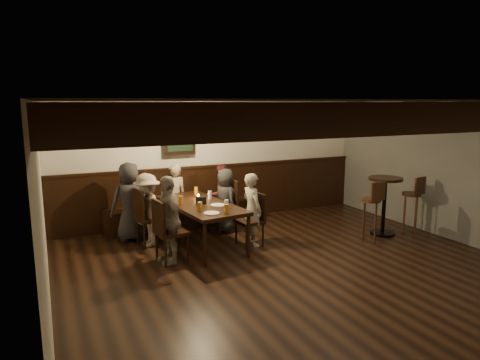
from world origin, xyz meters
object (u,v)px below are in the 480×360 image
chair_left_far (171,243)px  person_right_near (225,200)px  person_bench_left (130,201)px  person_bench_right (220,195)px  person_bench_centre (175,197)px  person_right_far (252,209)px  chair_left_near (150,228)px  dining_table (200,207)px  person_left_near (147,210)px  high_top_table (384,197)px  bar_stool_right (410,212)px  chair_right_near (224,216)px  chair_right_far (250,230)px  bar_stool_left (370,219)px  person_left_far (168,219)px

chair_left_far → person_right_near: (1.36, 1.07, 0.30)m
person_bench_left → person_bench_right: bearing=180.0°
person_bench_centre → person_right_far: 1.68m
person_bench_right → chair_left_near: bearing=15.5°
chair_left_near → person_bench_right: size_ratio=0.81×
dining_table → person_right_far: (0.80, -0.36, -0.05)m
chair_left_far → person_left_near: (-0.13, 0.89, 0.32)m
chair_left_near → dining_table: bearing=58.0°
person_bench_right → person_bench_left: bearing=-0.0°
high_top_table → bar_stool_right: bar_stool_right is taller
chair_left_near → person_bench_left: (-0.23, 0.43, 0.39)m
dining_table → person_right_near: 0.88m
chair_right_near → person_right_near: (0.03, 0.00, 0.30)m
chair_left_far → chair_right_far: size_ratio=1.10×
person_right_near → bar_stool_left: size_ratio=1.11×
person_bench_centre → person_left_near: size_ratio=1.03×
person_left_far → person_right_near: person_left_far is taller
dining_table → person_bench_right: size_ratio=1.70×
person_right_near → bar_stool_left: person_right_near is taller
person_right_far → bar_stool_left: person_right_far is taller
chair_right_far → person_left_near: (-1.56, 0.72, 0.35)m
person_left_near → person_right_near: person_left_near is taller
bar_stool_right → bar_stool_left: bearing=172.8°
person_left_near → chair_left_near: bearing=90.0°
chair_right_far → person_left_near: bearing=58.5°
person_bench_centre → high_top_table: 3.85m
chair_left_near → bar_stool_right: (4.50, -1.37, 0.10)m
dining_table → person_left_near: bearing=149.0°
person_bench_centre → dining_table: bearing=90.0°
person_left_far → person_right_near: size_ratio=1.12×
person_bench_right → person_left_far: 2.13m
chair_right_far → person_right_far: size_ratio=0.72×
chair_left_near → chair_right_far: size_ratio=1.10×
chair_left_near → person_right_far: 1.75m
person_bench_centre → person_left_far: person_left_far is taller
chair_left_near → person_left_far: (0.08, -0.90, 0.37)m
chair_right_far → person_left_far: 1.52m
chair_right_near → person_bench_right: bearing=-21.8°
dining_table → person_left_far: bearing=-149.0°
chair_left_far → bar_stool_left: bar_stool_left is taller
person_right_near → chair_right_far: bearing=178.0°
chair_right_far → high_top_table: size_ratio=0.84×
person_left_near → bar_stool_right: (4.53, -1.37, -0.22)m
person_right_near → bar_stool_right: bearing=-123.6°
chair_right_near → person_bench_centre: size_ratio=0.76×
person_right_near → high_top_table: person_right_near is taller
chair_right_near → chair_left_near: bearing=90.0°
chair_right_far → chair_right_near: bearing=-0.1°
chair_left_far → person_right_far: 1.50m
high_top_table → person_bench_centre: bearing=150.5°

